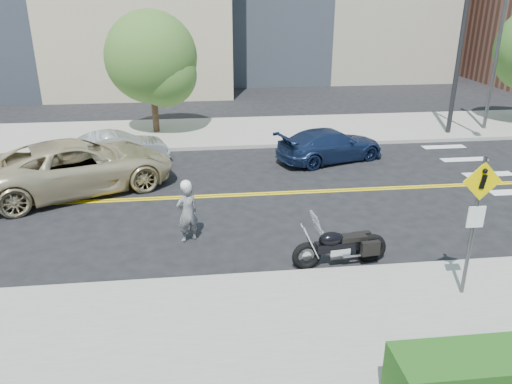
{
  "coord_description": "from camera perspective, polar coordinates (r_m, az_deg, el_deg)",
  "views": [
    {
      "loc": [
        -1.14,
        -14.68,
        6.01
      ],
      "look_at": [
        0.26,
        -2.78,
        1.2
      ],
      "focal_mm": 35.0,
      "sensor_mm": 36.0,
      "label": 1
    }
  ],
  "objects": [
    {
      "name": "motorcycle",
      "position": [
        11.83,
        9.7,
        -5.2
      ],
      "size": [
        2.31,
        0.92,
        1.37
      ],
      "primitive_type": null,
      "rotation": [
        0.0,
        0.0,
        0.11
      ],
      "color": "black",
      "rests_on": "ground"
    },
    {
      "name": "parked_car_silver",
      "position": [
        19.33,
        -15.57,
        4.83
      ],
      "size": [
        3.9,
        2.27,
        1.22
      ],
      "primitive_type": "imported",
      "rotation": [
        0.0,
        0.0,
        1.86
      ],
      "color": "#B5BABE",
      "rests_on": "ground"
    },
    {
      "name": "ground_plane",
      "position": [
        15.9,
        -2.09,
        -0.35
      ],
      "size": [
        120.0,
        120.0,
        0.0
      ],
      "primitive_type": "plane",
      "color": "black",
      "rests_on": "ground"
    },
    {
      "name": "traffic_light",
      "position": [
        22.72,
        23.74,
        16.76
      ],
      "size": [
        0.28,
        4.5,
        7.0
      ],
      "color": "black",
      "rests_on": "sidewalk_far"
    },
    {
      "name": "motorcyclist",
      "position": [
        12.81,
        -7.86,
        -2.17
      ],
      "size": [
        0.68,
        0.58,
        1.67
      ],
      "rotation": [
        0.0,
        0.0,
        3.57
      ],
      "color": "silver",
      "rests_on": "ground"
    },
    {
      "name": "sidewalk_near",
      "position": [
        9.38,
        1.89,
        -17.37
      ],
      "size": [
        60.0,
        5.0,
        0.15
      ],
      "primitive_type": "cube",
      "color": "#9E9B91",
      "rests_on": "ground_plane"
    },
    {
      "name": "suv",
      "position": [
        16.98,
        -19.57,
        2.82
      ],
      "size": [
        6.59,
        4.91,
        1.66
      ],
      "primitive_type": "imported",
      "rotation": [
        0.0,
        0.0,
        1.98
      ],
      "color": "beige",
      "rests_on": "ground"
    },
    {
      "name": "pedestrian_sign",
      "position": [
        10.72,
        23.84,
        -2.29
      ],
      "size": [
        0.78,
        0.08,
        3.0
      ],
      "color": "#4C4C51",
      "rests_on": "sidewalk_near"
    },
    {
      "name": "tree_far_a",
      "position": [
        22.62,
        -11.91,
        14.83
      ],
      "size": [
        3.94,
        3.94,
        5.39
      ],
      "rotation": [
        0.0,
        0.0,
        -0.43
      ],
      "color": "#382619",
      "rests_on": "ground"
    },
    {
      "name": "parked_car_blue",
      "position": [
        19.24,
        8.48,
        5.34
      ],
      "size": [
        4.55,
        2.98,
        1.22
      ],
      "primitive_type": "imported",
      "rotation": [
        0.0,
        0.0,
        1.9
      ],
      "color": "navy",
      "rests_on": "ground"
    },
    {
      "name": "sidewalk_far",
      "position": [
        22.99,
        -3.66,
        6.86
      ],
      "size": [
        60.0,
        5.0,
        0.15
      ],
      "primitive_type": "cube",
      "color": "#9E9B91",
      "rests_on": "ground_plane"
    },
    {
      "name": "lamp_post",
      "position": [
        24.99,
        26.05,
        15.51
      ],
      "size": [
        0.16,
        0.16,
        8.0
      ],
      "primitive_type": "cylinder",
      "color": "#4C4C51",
      "rests_on": "sidewalk_far"
    }
  ]
}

